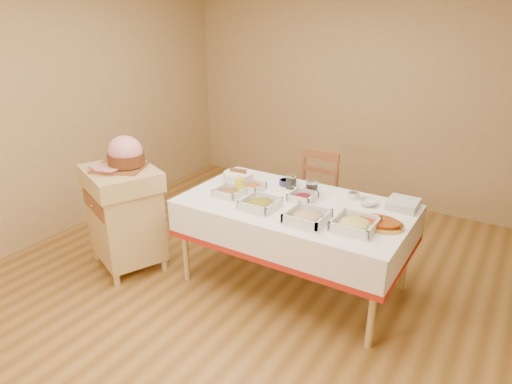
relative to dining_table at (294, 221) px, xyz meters
The scene contains 22 objects.
room_shell 0.82m from the dining_table, 135.00° to the right, with size 5.00×5.00×5.00m.
dining_table is the anchor object (origin of this frame).
butcher_cart 1.52m from the dining_table, 160.45° to the right, with size 0.83×0.77×0.94m.
dining_chair 0.83m from the dining_table, 104.39° to the left, with size 0.42×0.40×0.93m.
ham_on_board 1.54m from the dining_table, 161.14° to the right, with size 0.43×0.41×0.29m.
serving_dish_a 0.59m from the dining_table, 165.07° to the right, with size 0.22×0.22×0.10m.
serving_dish_b 0.36m from the dining_table, 130.33° to the right, with size 0.27×0.27×0.11m.
serving_dish_c 0.40m from the dining_table, 48.01° to the right, with size 0.29×0.29×0.12m.
serving_dish_d 0.63m from the dining_table, 17.63° to the right, with size 0.29×0.29×0.11m.
serving_dish_e 0.49m from the dining_table, behind, with size 0.20×0.20×0.09m.
serving_dish_f 0.21m from the dining_table, 74.94° to the left, with size 0.21×0.20×0.10m.
small_bowl_left 0.84m from the dining_table, 158.10° to the left, with size 0.11×0.11×0.05m.
small_bowl_mid 0.45m from the dining_table, 129.22° to the left, with size 0.12×0.12×0.05m.
small_bowl_right 0.53m from the dining_table, 44.14° to the left, with size 0.10×0.10×0.05m.
bowl_white_imported 0.38m from the dining_table, 110.63° to the left, with size 0.16×0.16×0.04m, color silver.
bowl_small_imported 0.61m from the dining_table, 28.31° to the left, with size 0.15×0.15×0.05m, color silver.
preserve_jar_left 0.40m from the dining_table, 123.58° to the left, with size 0.10×0.10×0.13m.
preserve_jar_right 0.32m from the dining_table, 80.65° to the left, with size 0.11×0.11×0.13m.
mustard_bottle 0.54m from the dining_table, 168.30° to the right, with size 0.06×0.06×0.19m.
bread_basket 0.70m from the dining_table, 166.85° to the left, with size 0.26×0.26×0.12m.
plate_stack 0.86m from the dining_table, 25.20° to the left, with size 0.23×0.23×0.07m.
brass_platter 0.73m from the dining_table, ahead, with size 0.35×0.25×0.05m.
Camera 1 is at (1.80, -2.72, 2.22)m, focal length 32.00 mm.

